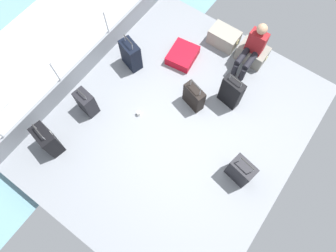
{
  "coord_description": "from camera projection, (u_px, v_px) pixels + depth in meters",
  "views": [
    {
      "loc": [
        1.13,
        -1.86,
        5.16
      ],
      "look_at": [
        -0.06,
        -0.2,
        0.25
      ],
      "focal_mm": 31.41,
      "sensor_mm": 36.0,
      "label": 1
    }
  ],
  "objects": [
    {
      "name": "sea_wake",
      "position": [
        48.0,
        46.0,
        6.72
      ],
      "size": [
        12.0,
        12.0,
        0.01
      ],
      "color": "#6B99A8",
      "rests_on": "ground_plane"
    },
    {
      "name": "railing_port",
      "position": [
        81.0,
        44.0,
        5.36
      ],
      "size": [
        0.04,
        4.2,
        1.02
      ],
      "color": "silver",
      "rests_on": "ground_plane"
    },
    {
      "name": "gunwale_port",
      "position": [
        88.0,
        62.0,
        5.88
      ],
      "size": [
        0.06,
        5.2,
        0.45
      ],
      "primitive_type": "cube",
      "color": "gray",
      "rests_on": "ground_plane"
    },
    {
      "name": "suitcase_4",
      "position": [
        86.0,
        103.0,
        5.46
      ],
      "size": [
        0.38,
        0.28,
        0.66
      ],
      "color": "black",
      "rests_on": "ground_plane"
    },
    {
      "name": "suitcase_2",
      "position": [
        48.0,
        140.0,
        5.15
      ],
      "size": [
        0.49,
        0.34,
        0.77
      ],
      "color": "black",
      "rests_on": "ground_plane"
    },
    {
      "name": "suitcase_3",
      "position": [
        241.0,
        171.0,
        4.96
      ],
      "size": [
        0.46,
        0.33,
        0.77
      ],
      "color": "black",
      "rests_on": "ground_plane"
    },
    {
      "name": "suitcase_1",
      "position": [
        131.0,
        55.0,
        5.83
      ],
      "size": [
        0.47,
        0.36,
        0.78
      ],
      "color": "black",
      "rests_on": "ground_plane"
    },
    {
      "name": "passenger_seated",
      "position": [
        253.0,
        48.0,
        5.63
      ],
      "size": [
        0.34,
        0.66,
        1.04
      ],
      "color": "maroon",
      "rests_on": "ground_plane"
    },
    {
      "name": "cargo_crate_1",
      "position": [
        252.0,
        53.0,
        6.02
      ],
      "size": [
        0.62,
        0.42,
        0.34
      ],
      "color": "gray",
      "rests_on": "ground_plane"
    },
    {
      "name": "suitcase_6",
      "position": [
        183.0,
        55.0,
        6.09
      ],
      "size": [
        0.6,
        0.68,
        0.2
      ],
      "color": "#B70C1E",
      "rests_on": "ground_plane"
    },
    {
      "name": "suitcase_5",
      "position": [
        231.0,
        92.0,
        5.47
      ],
      "size": [
        0.43,
        0.24,
        0.81
      ],
      "color": "black",
      "rests_on": "ground_plane"
    },
    {
      "name": "ground_plane",
      "position": [
        177.0,
        125.0,
        5.62
      ],
      "size": [
        4.4,
        5.2,
        0.06
      ],
      "primitive_type": "cube",
      "color": "gray"
    },
    {
      "name": "cargo_crate_0",
      "position": [
        224.0,
        37.0,
        6.17
      ],
      "size": [
        0.64,
        0.4,
        0.35
      ],
      "color": "gray",
      "rests_on": "ground_plane"
    },
    {
      "name": "suitcase_0",
      "position": [
        194.0,
        97.0,
        5.52
      ],
      "size": [
        0.46,
        0.3,
        0.72
      ],
      "color": "black",
      "rests_on": "ground_plane"
    },
    {
      "name": "paper_cup",
      "position": [
        139.0,
        113.0,
        5.63
      ],
      "size": [
        0.08,
        0.08,
        0.1
      ],
      "primitive_type": "cylinder",
      "color": "white",
      "rests_on": "ground_plane"
    }
  ]
}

